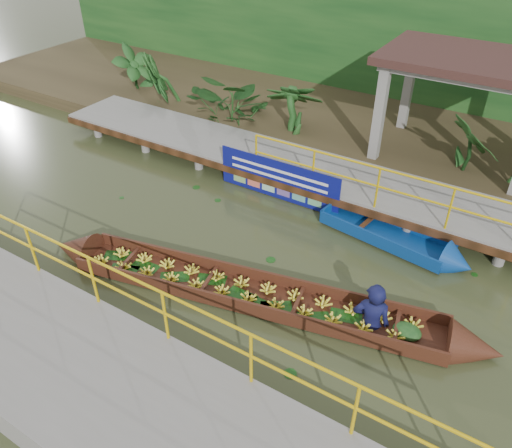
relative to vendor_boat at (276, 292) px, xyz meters
The scene contains 10 objects.
ground 1.83m from the vendor_boat, 151.13° to the left, with size 80.00×80.00×0.00m, color #2D361B.
land_strip 8.52m from the vendor_boat, 100.67° to the left, with size 30.00×8.00×0.45m, color #2E2717.
far_dock 4.57m from the vendor_boat, 109.93° to the left, with size 16.00×2.06×1.66m.
near_dock 3.38m from the vendor_boat, 99.84° to the right, with size 18.00×2.40×1.73m.
pavilion 7.73m from the vendor_boat, 78.78° to the left, with size 4.40×3.00×3.00m.
foliage_backdrop 11.11m from the vendor_boat, 98.26° to the left, with size 30.00×0.80×4.00m, color #133C16.
vendor_boat is the anchor object (origin of this frame).
moored_blue_boat 3.57m from the vendor_boat, 58.11° to the left, with size 3.56×1.37×0.83m.
blue_banner 3.85m from the vendor_boat, 119.34° to the left, with size 3.35×0.04×1.05m.
tropical_plants 7.10m from the vendor_boat, 118.34° to the left, with size 14.53×1.53×1.92m.
Camera 1 is at (4.96, -7.03, 6.84)m, focal length 35.00 mm.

